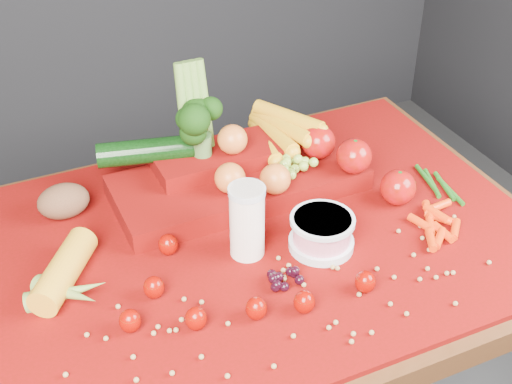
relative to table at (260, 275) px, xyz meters
name	(u,v)px	position (x,y,z in m)	size (l,w,h in m)	color
table	(260,275)	(0.00, 0.00, 0.00)	(1.10, 0.80, 0.75)	#3A1E0D
red_cloth	(260,237)	(0.00, 0.00, 0.10)	(1.05, 0.75, 0.01)	#690305
milk_glass	(247,219)	(-0.04, -0.04, 0.19)	(0.07, 0.07, 0.15)	white
yogurt_bowl	(322,232)	(0.09, -0.08, 0.14)	(0.12, 0.12, 0.07)	silver
strawberry_scatter	(225,292)	(-0.13, -0.15, 0.13)	(0.44, 0.28, 0.05)	#920C01
dark_grape_cluster	(284,277)	(-0.02, -0.14, 0.12)	(0.06, 0.05, 0.03)	black
soybean_scatter	(309,298)	(0.00, -0.20, 0.11)	(0.84, 0.24, 0.01)	#A78148
corn_ear	(66,286)	(-0.38, -0.01, 0.13)	(0.25, 0.27, 0.06)	gold
potato	(63,201)	(-0.33, 0.22, 0.14)	(0.10, 0.08, 0.07)	brown
baby_carrot_pile	(437,223)	(0.32, -0.13, 0.12)	(0.17, 0.17, 0.03)	red
green_bean_pile	(437,185)	(0.41, -0.01, 0.11)	(0.14, 0.12, 0.01)	#1B5814
produce_mound	(246,165)	(0.04, 0.16, 0.16)	(0.59, 0.37, 0.27)	#690305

